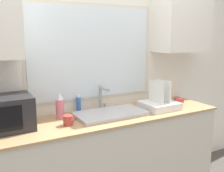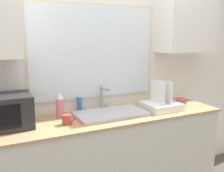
# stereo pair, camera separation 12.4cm
# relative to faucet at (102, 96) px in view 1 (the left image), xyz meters

# --- Properties ---
(countertop) EXTENTS (2.25, 0.60, 0.89)m
(countertop) POSITION_rel_faucet_xyz_m (-0.05, -0.18, -0.59)
(countertop) COLOR beige
(countertop) RESTS_ON ground_plane
(wall_back) EXTENTS (6.00, 0.38, 2.60)m
(wall_back) POSITION_rel_faucet_xyz_m (-0.05, 0.09, 0.39)
(wall_back) COLOR silver
(wall_back) RESTS_ON ground_plane
(sink_basin) EXTENTS (0.65, 0.36, 0.03)m
(sink_basin) POSITION_rel_faucet_xyz_m (-0.00, -0.18, -0.13)
(sink_basin) COLOR #B2B2B7
(sink_basin) RESTS_ON countertop
(faucet) EXTENTS (0.08, 0.19, 0.25)m
(faucet) POSITION_rel_faucet_xyz_m (0.00, 0.00, 0.00)
(faucet) COLOR #99999E
(faucet) RESTS_ON countertop
(microwave) EXTENTS (0.41, 0.34, 0.26)m
(microwave) POSITION_rel_faucet_xyz_m (-0.90, -0.11, -0.02)
(microwave) COLOR #232326
(microwave) RESTS_ON countertop
(dish_rack) EXTENTS (0.34, 0.31, 0.29)m
(dish_rack) POSITION_rel_faucet_xyz_m (0.53, -0.23, -0.09)
(dish_rack) COLOR white
(dish_rack) RESTS_ON countertop
(spray_bottle) EXTENTS (0.07, 0.07, 0.23)m
(spray_bottle) POSITION_rel_faucet_xyz_m (-0.44, -0.05, -0.04)
(spray_bottle) COLOR #D8728C
(spray_bottle) RESTS_ON countertop
(soap_bottle) EXTENTS (0.04, 0.04, 0.17)m
(soap_bottle) POSITION_rel_faucet_xyz_m (-0.22, 0.06, -0.07)
(soap_bottle) COLOR blue
(soap_bottle) RESTS_ON countertop
(mug_near_sink) EXTENTS (0.11, 0.08, 0.08)m
(mug_near_sink) POSITION_rel_faucet_xyz_m (-0.44, -0.25, -0.11)
(mug_near_sink) COLOR #A53833
(mug_near_sink) RESTS_ON countertop
(mug_by_rack) EXTENTS (0.13, 0.09, 0.10)m
(mug_by_rack) POSITION_rel_faucet_xyz_m (0.75, -0.27, -0.10)
(mug_by_rack) COLOR #A53833
(mug_by_rack) RESTS_ON countertop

